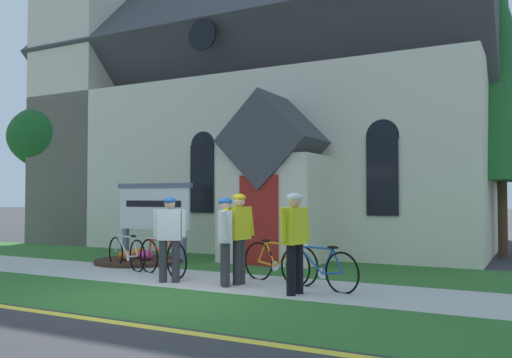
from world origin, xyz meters
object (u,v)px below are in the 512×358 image
Objects in this scene: bicycle_red at (126,253)px; cyclist_in_blue_jersey at (170,233)px; cyclist_in_white_jersey at (239,231)px; yard_deciduous_tree at (61,138)px; church_sign at (154,209)px; bicycle_silver at (162,257)px; bicycle_black at (318,268)px; bicycle_white at (279,262)px; cyclist_in_orange_jersey at (225,235)px; cyclist_in_green_jersey at (295,235)px; roadside_conifer at (501,79)px.

bicycle_red is 1.02× the size of cyclist_in_blue_jersey.
cyclist_in_white_jersey is 0.33× the size of yard_deciduous_tree.
church_sign is 2.79m from bicycle_silver.
bicycle_silver reaches higher than bicycle_black.
yard_deciduous_tree is at bearing 148.73° from bicycle_silver.
bicycle_red is 3.77m from bicycle_white.
cyclist_in_green_jersey is at bearing -7.32° from cyclist_in_orange_jersey.
bicycle_white is 1.11× the size of cyclist_in_orange_jersey.
bicycle_silver is at bearing 163.01° from cyclist_in_orange_jersey.
cyclist_in_green_jersey is at bearing -109.38° from roadside_conifer.
roadside_conifer is at bearing 62.36° from bicycle_white.
cyclist_in_green_jersey reaches higher than bicycle_black.
church_sign reaches higher than cyclist_in_green_jersey.
cyclist_in_green_jersey is at bearing -19.71° from cyclist_in_white_jersey.
cyclist_in_white_jersey is at bearing 160.29° from cyclist_in_green_jersey.
bicycle_red is at bearing 163.03° from cyclist_in_orange_jersey.
cyclist_in_blue_jersey is at bearing -161.83° from cyclist_in_white_jersey.
bicycle_silver is (1.77, -1.95, -0.92)m from church_sign.
yard_deciduous_tree reaches higher than bicycle_red.
cyclist_in_orange_jersey is at bearing 172.68° from cyclist_in_green_jersey.
bicycle_red is 0.93× the size of bicycle_white.
yard_deciduous_tree is at bearing 156.03° from bicycle_black.
yard_deciduous_tree reaches higher than bicycle_silver.
bicycle_red is 2.32m from cyclist_in_blue_jersey.
church_sign is 5.62m from bicycle_black.
bicycle_black is 0.99× the size of bicycle_silver.
cyclist_in_orange_jersey is at bearing -29.06° from yard_deciduous_tree.
yard_deciduous_tree is (-10.74, 5.62, 2.80)m from cyclist_in_white_jersey.
cyclist_in_blue_jersey is at bearing -28.49° from bicycle_red.
church_sign is 3.62m from cyclist_in_blue_jersey.
cyclist_in_white_jersey is at bearing -134.43° from bicycle_white.
bicycle_white is 2.10m from cyclist_in_blue_jersey.
bicycle_black is 0.91m from cyclist_in_green_jersey.
church_sign is at bearing 107.26° from bicycle_red.
cyclist_in_white_jersey reaches higher than bicycle_silver.
church_sign reaches higher than bicycle_black.
bicycle_white is 1.06× the size of cyclist_in_white_jersey.
bicycle_silver is 1.02× the size of cyclist_in_white_jersey.
yard_deciduous_tree is at bearing 153.21° from cyclist_in_green_jersey.
bicycle_black is 1.73m from cyclist_in_orange_jersey.
bicycle_red is 0.99× the size of cyclist_in_white_jersey.
roadside_conifer reaches higher than cyclist_in_green_jersey.
bicycle_red is at bearing 174.30° from bicycle_black.
cyclist_in_orange_jersey is (3.59, -2.50, -0.38)m from church_sign.
bicycle_white is at bearing 126.97° from cyclist_in_green_jersey.
bicycle_red is at bearing -138.18° from roadside_conifer.
church_sign is 1.34× the size of cyclist_in_green_jersey.
cyclist_in_blue_jersey is at bearing 178.70° from cyclist_in_green_jersey.
cyclist_in_green_jersey is (4.54, -1.13, 0.61)m from bicycle_red.
bicycle_white is 12.82m from yard_deciduous_tree.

